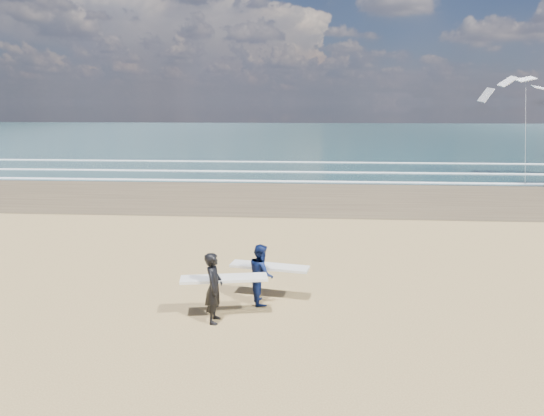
{
  "coord_description": "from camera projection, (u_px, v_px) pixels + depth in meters",
  "views": [
    {
      "loc": [
        2.76,
        -10.43,
        5.39
      ],
      "look_at": [
        1.6,
        6.0,
        1.8
      ],
      "focal_mm": 32.0,
      "sensor_mm": 36.0,
      "label": 1
    }
  ],
  "objects": [
    {
      "name": "foam_breakers",
      "position": [
        529.0,
        173.0,
        37.5
      ],
      "size": [
        220.0,
        11.7,
        0.05
      ],
      "color": "white",
      "rests_on": "ground"
    },
    {
      "name": "surfer_far",
      "position": [
        262.0,
        273.0,
        13.21
      ],
      "size": [
        2.26,
        1.28,
        1.66
      ],
      "color": "#0C1947",
      "rests_on": "ground"
    },
    {
      "name": "ocean",
      "position": [
        411.0,
        136.0,
        80.29
      ],
      "size": [
        220.0,
        100.0,
        0.02
      ],
      "primitive_type": "cube",
      "color": "#193437",
      "rests_on": "ground"
    },
    {
      "name": "kite_1",
      "position": [
        526.0,
        115.0,
        34.0
      ],
      "size": [
        5.78,
        4.74,
        8.18
      ],
      "color": "slate",
      "rests_on": "ground"
    },
    {
      "name": "surfer_near",
      "position": [
        215.0,
        286.0,
        12.03
      ],
      "size": [
        2.26,
        1.13,
        1.8
      ],
      "color": "black",
      "rests_on": "ground"
    }
  ]
}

